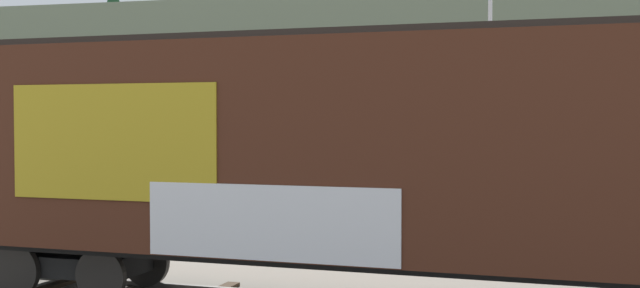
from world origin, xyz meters
The scene contains 5 objects.
freight_car centered at (-0.86, 0.00, 2.56)m, with size 16.43×3.95×4.51m.
flagpole centered at (0.50, 11.25, 4.73)m, with size 1.14×0.70×7.75m.
hillside centered at (0.01, 65.60, 6.37)m, with size 147.01×37.48×17.08m.
parked_car_tan centered at (-2.73, 6.21, 0.85)m, with size 4.55×2.41×1.74m.
parked_car_silver centered at (2.53, 5.64, 0.83)m, with size 4.69×2.32×1.61m.
Camera 1 is at (1.21, -12.14, 3.09)m, focal length 44.28 mm.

